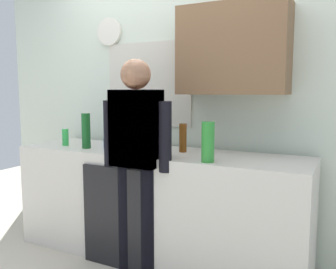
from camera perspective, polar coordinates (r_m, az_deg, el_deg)
name	(u,v)px	position (r m, az deg, el deg)	size (l,w,h in m)	color
kitchen_counter	(156,204)	(3.00, -1.86, -11.05)	(2.42, 0.64, 0.88)	beige
dishwasher_panel	(114,218)	(2.85, -8.71, -13.06)	(0.56, 0.02, 0.80)	black
back_wall_assembly	(185,92)	(3.18, 2.76, 6.76)	(4.02, 0.42, 2.60)	silver
coffee_maker	(155,136)	(2.69, -2.07, -0.28)	(0.20, 0.20, 0.33)	black
bottle_clear_soda	(208,142)	(2.45, 6.40, -1.19)	(0.09, 0.09, 0.28)	#2D8C33
bottle_green_wine	(86,131)	(3.11, -12.98, 0.58)	(0.07, 0.07, 0.30)	#195923
bottle_amber_beer	(183,138)	(2.85, 2.40, -0.54)	(0.06, 0.06, 0.23)	brown
bottle_olive_oil	(134,132)	(3.22, -5.45, 0.48)	(0.06, 0.06, 0.25)	olive
cup_blue_mug	(110,137)	(3.43, -9.24, -0.45)	(0.08, 0.08, 0.10)	#3351B2
mixing_bowl	(116,143)	(3.13, -8.28, -1.30)	(0.22, 0.22, 0.08)	#4C72A5
dish_soap	(65,137)	(3.33, -16.10, -0.37)	(0.06, 0.06, 0.18)	green
person_at_sink	(136,149)	(2.63, -5.08, -2.29)	(0.57, 0.22, 1.60)	#3F4766
person_guest	(136,149)	(2.63, -5.08, -2.29)	(0.57, 0.22, 1.60)	black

